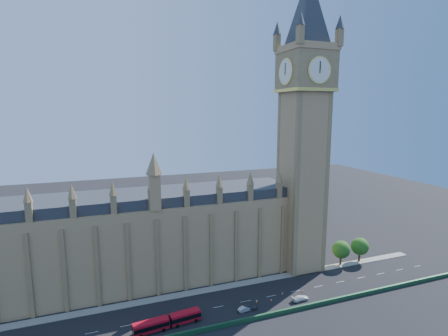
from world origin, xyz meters
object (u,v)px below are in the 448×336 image
object	(u,v)px
car_grey	(248,307)
car_white	(300,298)
red_bus	(167,322)
car_silver	(246,309)

from	to	relation	value
car_grey	car_white	xyz separation A→B (m)	(15.56, -0.90, -0.07)
red_bus	car_grey	world-z (taller)	red_bus
red_bus	car_white	bearing A→B (deg)	-7.25
car_grey	car_white	distance (m)	15.58
red_bus	car_silver	size ratio (longest dim) A/B	4.12
red_bus	car_silver	distance (m)	20.77
car_silver	red_bus	bearing A→B (deg)	83.81
red_bus	car_white	world-z (taller)	red_bus
car_silver	car_white	xyz separation A→B (m)	(16.38, -0.65, 0.05)
car_grey	car_silver	size ratio (longest dim) A/B	1.13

